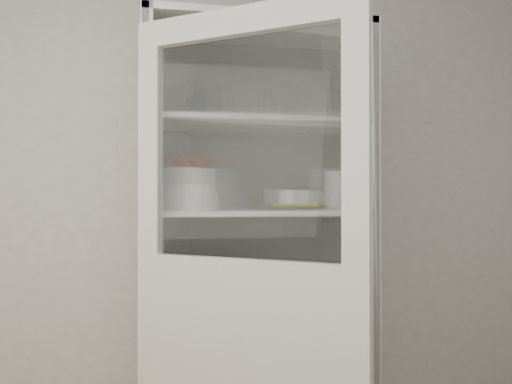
# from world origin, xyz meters

# --- Properties ---
(wall_back) EXTENTS (3.60, 0.02, 2.60)m
(wall_back) POSITION_xyz_m (0.00, 1.50, 1.30)
(wall_back) COLOR #B2ACA4
(wall_back) RESTS_ON ground
(pantry_cabinet) EXTENTS (1.00, 0.45, 2.10)m
(pantry_cabinet) POSITION_xyz_m (0.20, 1.34, 0.94)
(pantry_cabinet) COLOR silver
(pantry_cabinet) RESTS_ON floor
(cupboard_door) EXTENTS (0.76, 0.54, 2.00)m
(cupboard_door) POSITION_xyz_m (0.07, 0.79, 0.87)
(cupboard_door) COLOR silver
(cupboard_door) RESTS_ON floor
(tumbler_0) EXTENTS (0.09, 0.09, 0.14)m
(tumbler_0) POSITION_xyz_m (-0.07, 1.13, 1.73)
(tumbler_0) COLOR silver
(tumbler_0) RESTS_ON shelf_glass
(tumbler_1) EXTENTS (0.08, 0.08, 0.15)m
(tumbler_1) POSITION_xyz_m (-0.09, 1.15, 1.73)
(tumbler_1) COLOR silver
(tumbler_1) RESTS_ON shelf_glass
(tumbler_2) EXTENTS (0.07, 0.07, 0.13)m
(tumbler_2) POSITION_xyz_m (0.05, 1.15, 1.72)
(tumbler_2) COLOR silver
(tumbler_2) RESTS_ON shelf_glass
(tumbler_3) EXTENTS (0.07, 0.07, 0.14)m
(tumbler_3) POSITION_xyz_m (0.35, 1.13, 1.73)
(tumbler_3) COLOR silver
(tumbler_3) RESTS_ON shelf_glass
(tumbler_4) EXTENTS (0.08, 0.08, 0.14)m
(tumbler_4) POSITION_xyz_m (0.31, 1.12, 1.73)
(tumbler_4) COLOR silver
(tumbler_4) RESTS_ON shelf_glass
(tumbler_5) EXTENTS (0.07, 0.07, 0.13)m
(tumbler_5) POSITION_xyz_m (0.52, 1.12, 1.72)
(tumbler_5) COLOR silver
(tumbler_5) RESTS_ON shelf_glass
(tumbler_6) EXTENTS (0.10, 0.10, 0.15)m
(tumbler_6) POSITION_xyz_m (0.61, 1.15, 1.74)
(tumbler_6) COLOR silver
(tumbler_6) RESTS_ON shelf_glass
(tumbler_7) EXTENTS (0.08, 0.08, 0.13)m
(tumbler_7) POSITION_xyz_m (-0.21, 1.27, 1.73)
(tumbler_7) COLOR silver
(tumbler_7) RESTS_ON shelf_glass
(tumbler_8) EXTENTS (0.07, 0.07, 0.13)m
(tumbler_8) POSITION_xyz_m (-0.19, 1.28, 1.73)
(tumbler_8) COLOR silver
(tumbler_8) RESTS_ON shelf_glass
(tumbler_9) EXTENTS (0.08, 0.08, 0.13)m
(tumbler_9) POSITION_xyz_m (-0.06, 1.27, 1.72)
(tumbler_9) COLOR silver
(tumbler_9) RESTS_ON shelf_glass
(tumbler_10) EXTENTS (0.08, 0.08, 0.13)m
(tumbler_10) POSITION_xyz_m (0.06, 1.26, 1.72)
(tumbler_10) COLOR silver
(tumbler_10) RESTS_ON shelf_glass
(tumbler_11) EXTENTS (0.08, 0.08, 0.15)m
(tumbler_11) POSITION_xyz_m (0.26, 1.27, 1.74)
(tumbler_11) COLOR silver
(tumbler_11) RESTS_ON shelf_glass
(goblet_0) EXTENTS (0.07, 0.07, 0.15)m
(goblet_0) POSITION_xyz_m (0.04, 1.39, 1.74)
(goblet_0) COLOR silver
(goblet_0) RESTS_ON shelf_glass
(goblet_1) EXTENTS (0.08, 0.08, 0.18)m
(goblet_1) POSITION_xyz_m (-0.04, 1.36, 1.75)
(goblet_1) COLOR silver
(goblet_1) RESTS_ON shelf_glass
(goblet_2) EXTENTS (0.08, 0.08, 0.18)m
(goblet_2) POSITION_xyz_m (0.24, 1.36, 1.75)
(goblet_2) COLOR silver
(goblet_2) RESTS_ON shelf_glass
(goblet_3) EXTENTS (0.08, 0.08, 0.17)m
(goblet_3) POSITION_xyz_m (0.61, 1.36, 1.75)
(goblet_3) COLOR silver
(goblet_3) RESTS_ON shelf_glass
(plate_stack_front) EXTENTS (0.23, 0.23, 0.11)m
(plate_stack_front) POSITION_xyz_m (-0.10, 1.22, 1.32)
(plate_stack_front) COLOR white
(plate_stack_front) RESTS_ON shelf_plates
(plate_stack_back) EXTENTS (0.23, 0.23, 0.08)m
(plate_stack_back) POSITION_xyz_m (-0.07, 1.37, 1.30)
(plate_stack_back) COLOR white
(plate_stack_back) RESTS_ON shelf_plates
(cream_bowl) EXTENTS (0.27, 0.27, 0.07)m
(cream_bowl) POSITION_xyz_m (-0.10, 1.22, 1.41)
(cream_bowl) COLOR beige
(cream_bowl) RESTS_ON plate_stack_front
(terracotta_bowl) EXTENTS (0.23, 0.23, 0.05)m
(terracotta_bowl) POSITION_xyz_m (-0.10, 1.22, 1.47)
(terracotta_bowl) COLOR brown
(terracotta_bowl) RESTS_ON cream_bowl
(glass_platter) EXTENTS (0.39, 0.39, 0.02)m
(glass_platter) POSITION_xyz_m (0.38, 1.28, 1.27)
(glass_platter) COLOR silver
(glass_platter) RESTS_ON shelf_plates
(yellow_trivet) EXTENTS (0.19, 0.19, 0.01)m
(yellow_trivet) POSITION_xyz_m (0.38, 1.28, 1.28)
(yellow_trivet) COLOR yellow
(yellow_trivet) RESTS_ON glass_platter
(white_ramekin) EXTENTS (0.16, 0.16, 0.06)m
(white_ramekin) POSITION_xyz_m (0.38, 1.28, 1.32)
(white_ramekin) COLOR white
(white_ramekin) RESTS_ON yellow_trivet
(grey_bowl_stack) EXTENTS (0.14, 0.14, 0.18)m
(grey_bowl_stack) POSITION_xyz_m (0.61, 1.31, 1.35)
(grey_bowl_stack) COLOR silver
(grey_bowl_stack) RESTS_ON shelf_plates
(mug_blue) EXTENTS (0.18, 0.18, 0.11)m
(mug_blue) POSITION_xyz_m (0.61, 1.18, 0.91)
(mug_blue) COLOR navy
(mug_blue) RESTS_ON shelf_mugs
(mug_teal) EXTENTS (0.12, 0.12, 0.10)m
(mug_teal) POSITION_xyz_m (0.33, 1.33, 0.91)
(mug_teal) COLOR #278177
(mug_teal) RESTS_ON shelf_mugs
(mug_white) EXTENTS (0.12, 0.12, 0.09)m
(mug_white) POSITION_xyz_m (0.52, 1.14, 0.91)
(mug_white) COLOR white
(mug_white) RESTS_ON shelf_mugs
(teal_jar) EXTENTS (0.10, 0.10, 0.12)m
(teal_jar) POSITION_xyz_m (0.11, 1.32, 0.92)
(teal_jar) COLOR #278177
(teal_jar) RESTS_ON shelf_mugs
(measuring_cups) EXTENTS (0.10, 0.10, 0.04)m
(measuring_cups) POSITION_xyz_m (-0.00, 1.22, 0.88)
(measuring_cups) COLOR silver
(measuring_cups) RESTS_ON shelf_mugs
(white_canister) EXTENTS (0.12, 0.12, 0.13)m
(white_canister) POSITION_xyz_m (-0.00, 1.28, 0.93)
(white_canister) COLOR white
(white_canister) RESTS_ON shelf_mugs
(cream_dish) EXTENTS (0.24, 0.24, 0.07)m
(cream_dish) POSITION_xyz_m (-0.02, 1.24, 0.50)
(cream_dish) COLOR beige
(cream_dish) RESTS_ON shelf_bot
(tin_box) EXTENTS (0.26, 0.22, 0.07)m
(tin_box) POSITION_xyz_m (0.46, 1.23, 0.49)
(tin_box) COLOR #9C9CA0
(tin_box) RESTS_ON shelf_bot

